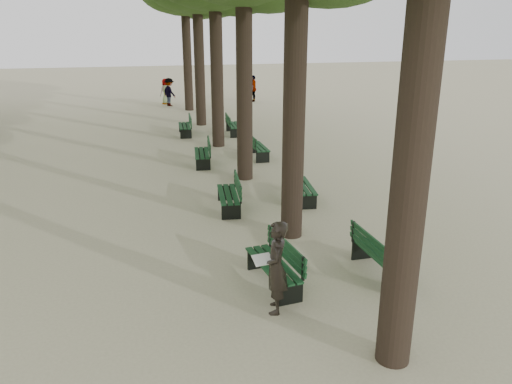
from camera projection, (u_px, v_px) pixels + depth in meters
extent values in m
plane|color=tan|center=(265.00, 305.00, 9.24)|extent=(120.00, 120.00, 0.00)
cylinder|color=#33261C|center=(416.00, 119.00, 6.57)|extent=(0.52, 0.52, 7.50)
cylinder|color=#33261C|center=(295.00, 81.00, 11.17)|extent=(0.52, 0.52, 7.50)
cylinder|color=#33261C|center=(244.00, 65.00, 15.76)|extent=(0.52, 0.52, 7.50)
cylinder|color=#33261C|center=(216.00, 56.00, 20.35)|extent=(0.52, 0.52, 7.50)
cylinder|color=#33261C|center=(199.00, 51.00, 24.95)|extent=(0.52, 0.52, 7.50)
cylinder|color=#33261C|center=(187.00, 47.00, 29.54)|extent=(0.52, 0.52, 7.50)
cube|color=black|center=(272.00, 275.00, 9.90)|extent=(0.72, 1.85, 0.45)
cube|color=black|center=(273.00, 265.00, 9.83)|extent=(0.74, 1.85, 0.04)
cube|color=black|center=(286.00, 250.00, 9.84)|extent=(0.24, 1.79, 0.40)
cube|color=black|center=(228.00, 202.00, 14.02)|extent=(0.73, 1.85, 0.45)
cube|color=black|center=(228.00, 194.00, 13.95)|extent=(0.75, 1.85, 0.04)
cube|color=black|center=(238.00, 185.00, 13.90)|extent=(0.25, 1.79, 0.40)
cube|color=black|center=(202.00, 159.00, 18.55)|extent=(0.72, 1.85, 0.45)
cube|color=black|center=(202.00, 153.00, 18.48)|extent=(0.74, 1.85, 0.04)
cube|color=black|center=(209.00, 146.00, 18.43)|extent=(0.25, 1.79, 0.40)
cube|color=black|center=(185.00, 130.00, 23.59)|extent=(0.64, 1.83, 0.45)
cube|color=black|center=(184.00, 126.00, 23.52)|extent=(0.66, 1.83, 0.04)
cube|color=black|center=(190.00, 120.00, 23.48)|extent=(0.16, 1.80, 0.40)
cube|color=black|center=(381.00, 265.00, 10.32)|extent=(0.54, 1.81, 0.45)
cube|color=black|center=(382.00, 255.00, 10.25)|extent=(0.56, 1.81, 0.04)
cube|color=black|center=(370.00, 244.00, 10.09)|extent=(0.06, 1.80, 0.40)
cube|color=black|center=(303.00, 193.00, 14.76)|extent=(0.76, 1.85, 0.45)
cube|color=black|center=(303.00, 186.00, 14.69)|extent=(0.78, 1.86, 0.04)
cube|color=black|center=(294.00, 177.00, 14.58)|extent=(0.29, 1.79, 0.40)
cube|color=black|center=(258.00, 152.00, 19.54)|extent=(0.55, 1.81, 0.45)
cube|color=black|center=(258.00, 146.00, 19.47)|extent=(0.57, 1.81, 0.04)
cube|color=black|center=(251.00, 140.00, 19.32)|extent=(0.07, 1.80, 0.40)
cube|color=black|center=(234.00, 130.00, 23.77)|extent=(0.65, 1.83, 0.45)
cube|color=black|center=(234.00, 125.00, 23.69)|extent=(0.67, 1.84, 0.04)
cube|color=black|center=(228.00, 120.00, 23.56)|extent=(0.17, 1.80, 0.40)
imported|color=black|center=(276.00, 267.00, 8.82)|extent=(0.53, 0.76, 1.73)
cube|color=white|center=(263.00, 259.00, 8.70)|extent=(0.37, 0.29, 0.12)
imported|color=#262628|center=(166.00, 91.00, 32.84)|extent=(0.87, 0.69, 1.66)
imported|color=#262628|center=(169.00, 92.00, 32.01)|extent=(0.85, 1.18, 1.77)
imported|color=#262628|center=(253.00, 88.00, 33.87)|extent=(0.74, 1.09, 1.77)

